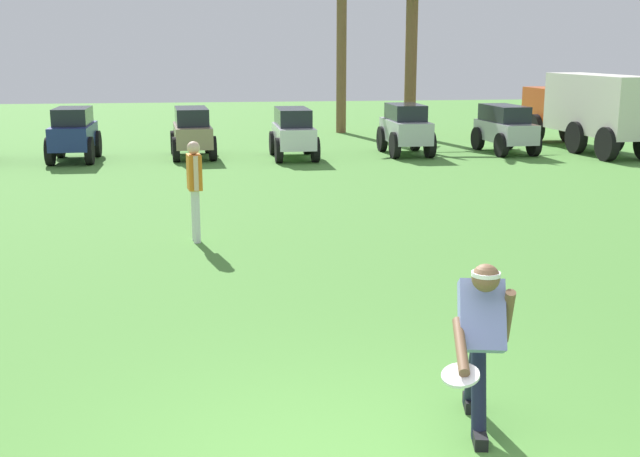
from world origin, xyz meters
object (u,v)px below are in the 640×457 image
at_px(frisbee_thrower, 480,336).
at_px(palm_tree_far_left, 342,38).
at_px(frisbee_in_flight, 460,375).
at_px(parked_car_slot_f, 405,128).
at_px(parked_car_slot_e, 293,132).
at_px(box_truck, 586,108).
at_px(parked_car_slot_c, 74,133).
at_px(parked_car_slot_g, 505,127).
at_px(teammate_near_sideline, 195,182).
at_px(palm_tree_left_of_centre, 411,46).
at_px(parked_car_slot_d, 192,131).

distance_m(frisbee_thrower, palm_tree_far_left, 22.80).
bearing_deg(frisbee_in_flight, frisbee_thrower, 56.98).
distance_m(frisbee_thrower, parked_car_slot_f, 16.76).
relative_size(parked_car_slot_e, box_truck, 0.40).
bearing_deg(parked_car_slot_c, parked_car_slot_g, 0.52).
xyz_separation_m(teammate_near_sideline, palm_tree_left_of_centre, (6.96, 14.35, 2.06)).
relative_size(parked_car_slot_g, palm_tree_left_of_centre, 0.48).
relative_size(parked_car_slot_g, palm_tree_far_left, 0.44).
bearing_deg(teammate_near_sideline, frisbee_thrower, -71.28).
height_order(parked_car_slot_e, palm_tree_left_of_centre, palm_tree_left_of_centre).
xyz_separation_m(box_truck, palm_tree_far_left, (-6.23, 5.92, 2.02)).
xyz_separation_m(teammate_near_sideline, parked_car_slot_e, (2.48, 9.38, -0.22)).
xyz_separation_m(frisbee_in_flight, box_truck, (9.13, 17.06, 0.55)).
bearing_deg(frisbee_in_flight, box_truck, 61.85).
distance_m(frisbee_thrower, palm_tree_left_of_centre, 21.66).
height_order(parked_car_slot_d, palm_tree_left_of_centre, palm_tree_left_of_centre).
relative_size(palm_tree_far_left, palm_tree_left_of_centre, 1.09).
height_order(parked_car_slot_d, parked_car_slot_f, parked_car_slot_f).
distance_m(frisbee_thrower, box_truck, 18.81).
distance_m(frisbee_thrower, frisbee_in_flight, 0.55).
xyz_separation_m(parked_car_slot_f, box_truck, (5.42, 0.19, 0.49)).
bearing_deg(parked_car_slot_g, teammate_near_sideline, -131.45).
height_order(parked_car_slot_c, box_truck, box_truck).
relative_size(frisbee_thrower, palm_tree_left_of_centre, 0.27).
distance_m(teammate_near_sideline, parked_car_slot_e, 9.70).
xyz_separation_m(parked_car_slot_c, parked_car_slot_f, (9.01, 0.11, 0.00)).
bearing_deg(parked_car_slot_e, parked_car_slot_d, 167.87).
height_order(parked_car_slot_e, parked_car_slot_f, parked_car_slot_f).
height_order(frisbee_thrower, parked_car_slot_g, frisbee_thrower).
xyz_separation_m(frisbee_thrower, palm_tree_far_left, (2.60, 22.52, 2.46)).
relative_size(frisbee_in_flight, parked_car_slot_e, 0.16).
distance_m(parked_car_slot_f, palm_tree_far_left, 6.66).
relative_size(parked_car_slot_d, palm_tree_left_of_centre, 0.48).
relative_size(parked_car_slot_c, palm_tree_left_of_centre, 0.46).
xyz_separation_m(frisbee_thrower, parked_car_slot_e, (0.22, 16.06, -0.07)).
bearing_deg(parked_car_slot_g, box_truck, 4.49).
bearing_deg(parked_car_slot_d, parked_car_slot_g, -1.56).
distance_m(parked_car_slot_e, parked_car_slot_g, 6.11).
bearing_deg(palm_tree_far_left, frisbee_thrower, -96.59).
bearing_deg(frisbee_in_flight, parked_car_slot_d, 97.34).
relative_size(parked_car_slot_d, parked_car_slot_g, 1.00).
height_order(parked_car_slot_g, palm_tree_far_left, palm_tree_far_left).
bearing_deg(parked_car_slot_f, palm_tree_left_of_centre, 74.56).
distance_m(parked_car_slot_c, palm_tree_far_left, 10.59).
bearing_deg(parked_car_slot_d, frisbee_in_flight, -82.66).
bearing_deg(parked_car_slot_f, parked_car_slot_g, -0.08).
bearing_deg(frisbee_thrower, palm_tree_far_left, 83.41).
relative_size(teammate_near_sideline, palm_tree_far_left, 0.28).
relative_size(frisbee_thrower, palm_tree_far_left, 0.25).
distance_m(frisbee_in_flight, box_truck, 19.36).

